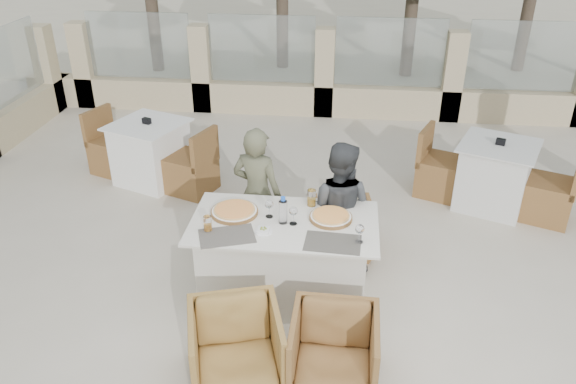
# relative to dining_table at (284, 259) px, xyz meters

# --- Properties ---
(ground) EXTENTS (80.00, 80.00, 0.00)m
(ground) POSITION_rel_dining_table_xyz_m (0.09, -0.09, -0.39)
(ground) COLOR beige
(ground) RESTS_ON ground
(sand_patch) EXTENTS (30.00, 16.00, 0.01)m
(sand_patch) POSITION_rel_dining_table_xyz_m (0.09, 13.91, -0.38)
(sand_patch) COLOR beige
(sand_patch) RESTS_ON ground
(perimeter_wall_far) EXTENTS (10.00, 0.34, 1.60)m
(perimeter_wall_far) POSITION_rel_dining_table_xyz_m (0.09, 4.71, 0.42)
(perimeter_wall_far) COLOR #CAB88E
(perimeter_wall_far) RESTS_ON ground
(dining_table) EXTENTS (1.60, 0.90, 0.77)m
(dining_table) POSITION_rel_dining_table_xyz_m (0.00, 0.00, 0.00)
(dining_table) COLOR silver
(dining_table) RESTS_ON ground
(placemat_near_left) EXTENTS (0.52, 0.43, 0.00)m
(placemat_near_left) POSITION_rel_dining_table_xyz_m (-0.44, -0.27, 0.39)
(placemat_near_left) COLOR #5A544D
(placemat_near_left) RESTS_ON dining_table
(placemat_near_right) EXTENTS (0.47, 0.32, 0.00)m
(placemat_near_right) POSITION_rel_dining_table_xyz_m (0.43, -0.28, 0.39)
(placemat_near_right) COLOR #504C45
(placemat_near_right) RESTS_ON dining_table
(pizza_left) EXTENTS (0.46, 0.46, 0.05)m
(pizza_left) POSITION_rel_dining_table_xyz_m (-0.45, 0.10, 0.41)
(pizza_left) COLOR orange
(pizza_left) RESTS_ON dining_table
(pizza_right) EXTENTS (0.47, 0.47, 0.05)m
(pizza_right) POSITION_rel_dining_table_xyz_m (0.39, 0.09, 0.41)
(pizza_right) COLOR orange
(pizza_right) RESTS_ON dining_table
(water_bottle) EXTENTS (0.08, 0.08, 0.25)m
(water_bottle) POSITION_rel_dining_table_xyz_m (-0.01, -0.01, 0.51)
(water_bottle) COLOR #AAC6E0
(water_bottle) RESTS_ON dining_table
(wine_glass_centre) EXTENTS (0.08, 0.08, 0.18)m
(wine_glass_centre) POSITION_rel_dining_table_xyz_m (-0.14, 0.07, 0.48)
(wine_glass_centre) COLOR silver
(wine_glass_centre) RESTS_ON dining_table
(wine_glass_near) EXTENTS (0.10, 0.10, 0.18)m
(wine_glass_near) POSITION_rel_dining_table_xyz_m (0.08, -0.02, 0.48)
(wine_glass_near) COLOR white
(wine_glass_near) RESTS_ON dining_table
(wine_glass_corner) EXTENTS (0.10, 0.10, 0.18)m
(wine_glass_corner) POSITION_rel_dining_table_xyz_m (0.63, -0.24, 0.48)
(wine_glass_corner) COLOR white
(wine_glass_corner) RESTS_ON dining_table
(beer_glass_left) EXTENTS (0.08, 0.08, 0.13)m
(beer_glass_left) POSITION_rel_dining_table_xyz_m (-0.61, -0.20, 0.45)
(beer_glass_left) COLOR orange
(beer_glass_left) RESTS_ON dining_table
(beer_glass_right) EXTENTS (0.08, 0.08, 0.15)m
(beer_glass_right) POSITION_rel_dining_table_xyz_m (0.21, 0.31, 0.46)
(beer_glass_right) COLOR gold
(beer_glass_right) RESTS_ON dining_table
(olive_dish) EXTENTS (0.12, 0.12, 0.04)m
(olive_dish) POSITION_rel_dining_table_xyz_m (-0.15, -0.18, 0.41)
(olive_dish) COLOR white
(olive_dish) RESTS_ON dining_table
(armchair_far_left) EXTENTS (0.77, 0.79, 0.57)m
(armchair_far_left) POSITION_rel_dining_table_xyz_m (-0.25, 0.50, -0.10)
(armchair_far_left) COLOR olive
(armchair_far_left) RESTS_ON ground
(armchair_far_right) EXTENTS (0.65, 0.67, 0.54)m
(armchair_far_right) POSITION_rel_dining_table_xyz_m (0.51, 0.77, -0.11)
(armchair_far_right) COLOR olive
(armchair_far_right) RESTS_ON ground
(armchair_near_left) EXTENTS (0.82, 0.83, 0.62)m
(armchair_near_left) POSITION_rel_dining_table_xyz_m (-0.23, -1.05, -0.08)
(armchair_near_left) COLOR olive
(armchair_near_left) RESTS_ON ground
(armchair_near_right) EXTENTS (0.64, 0.66, 0.59)m
(armchair_near_right) POSITION_rel_dining_table_xyz_m (0.48, -0.99, -0.09)
(armchair_near_right) COLOR brown
(armchair_near_right) RESTS_ON ground
(diner_left) EXTENTS (0.56, 0.44, 1.36)m
(diner_left) POSITION_rel_dining_table_xyz_m (-0.33, 0.63, 0.30)
(diner_left) COLOR #585A41
(diner_left) RESTS_ON ground
(diner_right) EXTENTS (0.75, 0.65, 1.33)m
(diner_right) POSITION_rel_dining_table_xyz_m (0.45, 0.46, 0.28)
(diner_right) COLOR #3C3F42
(diner_right) RESTS_ON ground
(bg_table_a) EXTENTS (1.82, 1.35, 0.77)m
(bg_table_a) POSITION_rel_dining_table_xyz_m (-1.92, 2.08, 0.00)
(bg_table_a) COLOR white
(bg_table_a) RESTS_ON ground
(bg_table_b) EXTENTS (1.83, 1.38, 0.77)m
(bg_table_b) POSITION_rel_dining_table_xyz_m (2.20, 1.90, 0.00)
(bg_table_b) COLOR silver
(bg_table_b) RESTS_ON ground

